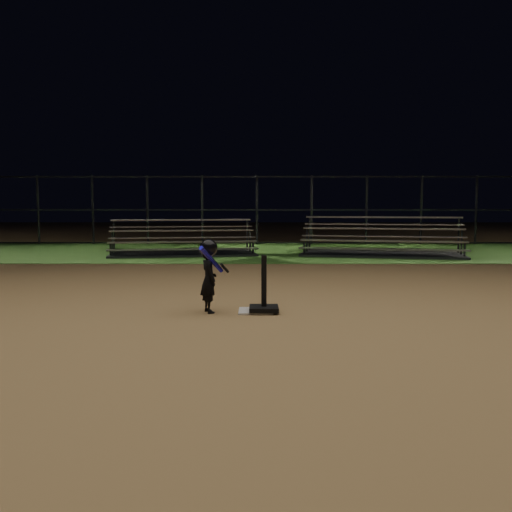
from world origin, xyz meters
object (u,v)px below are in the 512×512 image
at_px(batting_tee, 264,301).
at_px(bleacher_left, 183,248).
at_px(bleacher_right, 382,247).
at_px(home_plate, 256,311).
at_px(child_batter, 209,273).

height_order(batting_tee, bleacher_left, bleacher_left).
xyz_separation_m(batting_tee, bleacher_right, (3.43, 8.41, 0.07)).
xyz_separation_m(bleacher_left, bleacher_right, (5.66, -0.17, 0.02)).
distance_m(home_plate, bleacher_left, 8.79).
xyz_separation_m(child_batter, bleacher_right, (4.15, 8.40, -0.29)).
height_order(batting_tee, child_batter, child_batter).
distance_m(batting_tee, bleacher_right, 9.08).
xyz_separation_m(batting_tee, bleacher_left, (-2.22, 8.58, 0.05)).
height_order(home_plate, bleacher_right, bleacher_right).
relative_size(bleacher_left, bleacher_right, 0.91).
bearing_deg(bleacher_left, child_batter, -89.75).
bearing_deg(bleacher_left, bleacher_right, -11.39).
relative_size(child_batter, bleacher_left, 0.22).
xyz_separation_m(child_batter, bleacher_left, (-1.50, 8.57, -0.31)).
height_order(bleacher_left, bleacher_right, bleacher_right).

